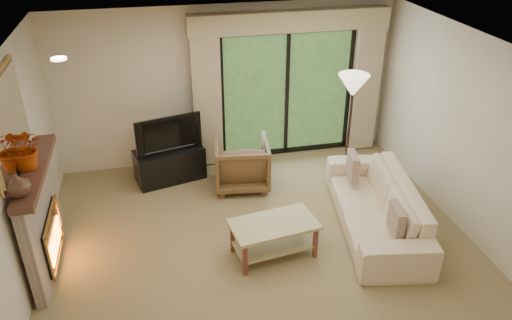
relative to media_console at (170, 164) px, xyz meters
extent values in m
plane|color=olive|center=(1.04, -1.95, -0.26)|extent=(5.50, 5.50, 0.00)
plane|color=silver|center=(1.04, -1.95, 2.34)|extent=(5.50, 5.50, 0.00)
plane|color=beige|center=(1.04, 0.55, 1.04)|extent=(5.00, 0.00, 5.00)
plane|color=beige|center=(1.04, -4.45, 1.04)|extent=(5.00, 0.00, 5.00)
plane|color=beige|center=(-1.71, -1.95, 1.04)|extent=(0.00, 5.00, 5.00)
plane|color=beige|center=(3.79, -1.95, 1.04)|extent=(0.00, 5.00, 5.00)
cube|color=tan|center=(0.69, 0.39, 0.94)|extent=(0.45, 0.18, 2.35)
cube|color=tan|center=(3.39, 0.39, 0.94)|extent=(0.45, 0.18, 2.35)
cube|color=tan|center=(2.04, 0.41, 2.06)|extent=(3.20, 0.24, 0.32)
cube|color=black|center=(0.00, 0.00, 0.00)|extent=(1.14, 0.72, 0.53)
imported|color=black|center=(0.00, 0.00, 0.56)|extent=(1.03, 0.38, 0.59)
imported|color=brown|center=(1.08, -0.43, 0.12)|extent=(0.92, 0.94, 0.77)
imported|color=beige|center=(2.64, -1.90, 0.08)|extent=(1.33, 2.51, 0.70)
cube|color=brown|center=(2.56, -2.59, 0.32)|extent=(0.16, 0.39, 0.38)
cube|color=brown|center=(2.56, -1.21, 0.32)|extent=(0.17, 0.40, 0.39)
imported|color=#492B20|center=(-1.57, -2.35, 1.24)|extent=(0.27, 0.27, 0.26)
imported|color=#9E3207|center=(-1.57, -1.76, 1.35)|extent=(0.47, 0.41, 0.49)
camera|label=1|loc=(-0.16, -7.04, 3.84)|focal=35.00mm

